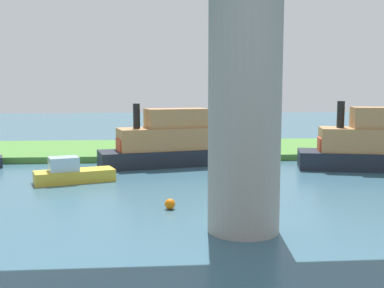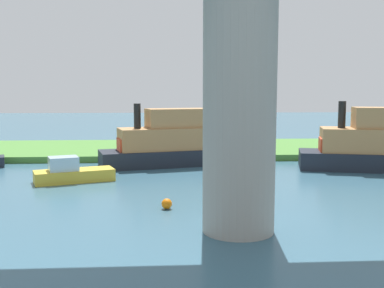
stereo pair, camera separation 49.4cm
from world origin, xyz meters
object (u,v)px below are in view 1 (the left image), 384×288
Objects in this scene: mooring_post at (150,150)px; riverboat_paddlewheel at (372,144)px; bridge_pylon at (245,93)px; person_on_bank at (247,142)px; houseboat_blue at (72,173)px; marker_buoy at (170,204)px; skiff_small at (165,143)px.

mooring_post is 0.07× the size of riverboat_paddlewheel.
bridge_pylon is 7.88× the size of person_on_bank.
houseboat_blue is (20.34, 3.01, -1.22)m from riverboat_paddlewheel.
person_on_bank is 2.78× the size of marker_buoy.
houseboat_blue is 10.05× the size of marker_buoy.
houseboat_blue is at bearing -50.10° from marker_buoy.
riverboat_paddlewheel is 17.68m from marker_buoy.
skiff_small is at bearing -134.58° from houseboat_blue.
mooring_post is 9.67m from houseboat_blue.
bridge_pylon is 19.89m from mooring_post.
skiff_small is 14.82m from riverboat_paddlewheel.
mooring_post is at bearing -85.89° from marker_buoy.
person_on_bank is 8.43m from skiff_small.
bridge_pylon is at bearing 48.89° from riverboat_paddlewheel.
mooring_post is (3.91, -18.95, -4.62)m from bridge_pylon.
person_on_bank is at bearing -166.43° from mooring_post.
riverboat_paddlewheel is (-7.47, 7.45, 0.59)m from person_on_bank.
marker_buoy is at bearing -51.93° from bridge_pylon.
person_on_bank is (-4.29, -20.93, -4.27)m from bridge_pylon.
person_on_bank reaches higher than marker_buoy.
bridge_pylon is 2.18× the size of houseboat_blue.
skiff_small reaches higher than mooring_post.
skiff_small is at bearing 32.89° from person_on_bank.
skiff_small is at bearing 113.81° from mooring_post.
skiff_small is 12.86m from marker_buoy.
riverboat_paddlewheel is (-14.54, 2.88, 0.07)m from skiff_small.
mooring_post is at bearing -19.22° from riverboat_paddlewheel.
bridge_pylon is 17.02m from skiff_small.
mooring_post is 1.43× the size of marker_buoy.
skiff_small is (7.06, 4.57, 0.51)m from person_on_bank.
mooring_post is (8.21, 1.98, -0.34)m from person_on_bank.
riverboat_paddlewheel is at bearing 160.78° from mooring_post.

